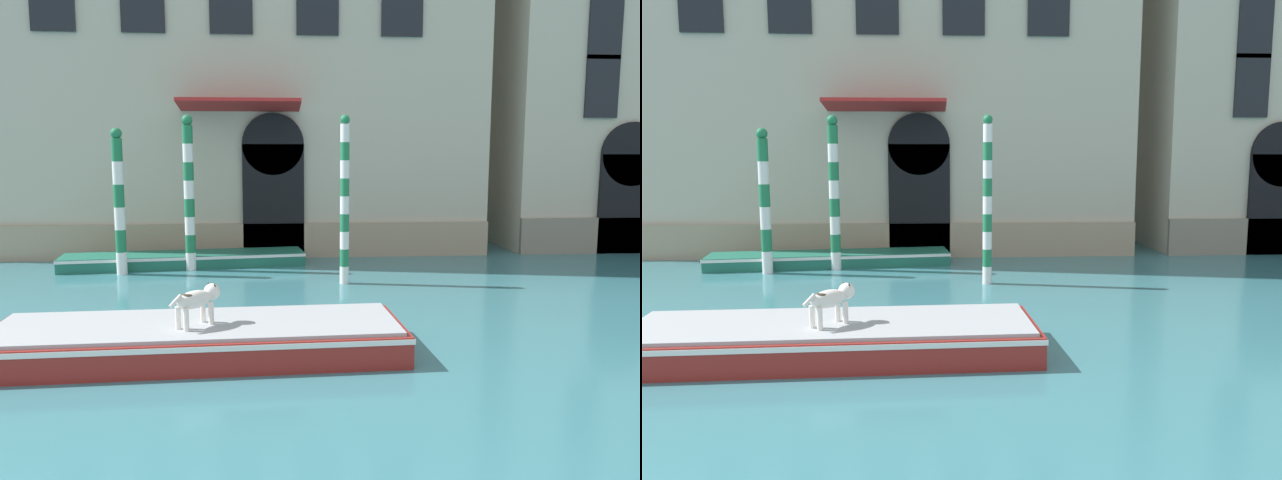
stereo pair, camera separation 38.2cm
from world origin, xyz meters
The scene contains 7 objects.
palazzo_right centered at (15.76, 19.27, 6.57)m, with size 10.37×6.13×13.17m.
boat_foreground centered at (1.41, 6.86, 0.30)m, with size 6.62×2.31×0.56m.
dog_on_deck centered at (1.43, 6.68, 0.98)m, with size 0.73×0.76×0.64m.
boat_moored_near_palazzo centered at (0.12, 14.99, 0.21)m, with size 6.94×2.12×0.38m.
mooring_pole_0 centered at (-1.41, 13.92, 1.97)m, with size 0.29×0.29×3.89m.
mooring_pole_1 centered at (4.41, 12.25, 2.10)m, with size 0.24×0.24×4.15m.
mooring_pole_3 centered at (0.37, 14.37, 2.15)m, with size 0.29×0.29×4.26m.
Camera 1 is at (2.55, -2.94, 3.25)m, focal length 35.00 mm.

